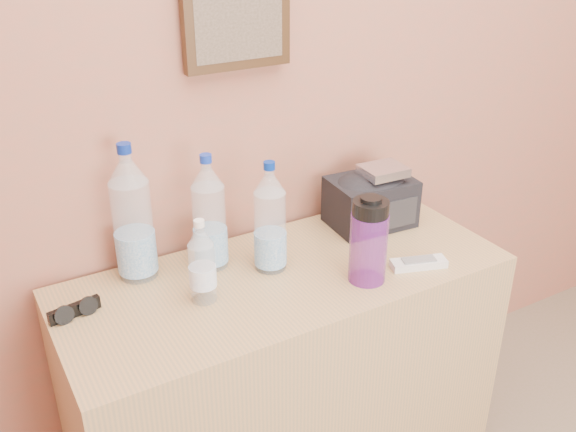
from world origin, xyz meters
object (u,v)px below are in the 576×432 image
object	(u,v)px
nalgene_bottle	(369,240)
toiletry_bag	(371,199)
pet_small	(202,266)
foil_packet	(383,171)
pet_large_c	(209,218)
sunglasses	(74,310)
pet_large_b	(133,220)
pet_large_d	(270,223)
dresser	(286,382)
ac_remote	(419,263)

from	to	relation	value
nalgene_bottle	toiletry_bag	world-z (taller)	nalgene_bottle
pet_small	toiletry_bag	xyz separation A→B (m)	(0.62, 0.13, -0.01)
foil_packet	pet_large_c	bearing A→B (deg)	175.92
sunglasses	pet_large_b	bearing A→B (deg)	18.44
pet_large_d	foil_packet	size ratio (longest dim) A/B	2.44
pet_large_d	foil_packet	xyz separation A→B (m)	(0.42, 0.05, 0.04)
dresser	pet_large_b	world-z (taller)	pet_large_b
nalgene_bottle	foil_packet	distance (m)	0.33
sunglasses	toiletry_bag	distance (m)	0.92
pet_large_b	toiletry_bag	xyz separation A→B (m)	(0.72, -0.06, -0.08)
toiletry_bag	foil_packet	bearing A→B (deg)	-44.10
pet_large_c	dresser	bearing A→B (deg)	-42.31
toiletry_bag	foil_packet	xyz separation A→B (m)	(0.02, -0.02, 0.10)
pet_large_d	pet_large_c	bearing A→B (deg)	145.11
nalgene_bottle	foil_packet	size ratio (longest dim) A/B	1.89
pet_large_d	sunglasses	xyz separation A→B (m)	(-0.52, 0.04, -0.12)
pet_large_c	pet_small	size ratio (longest dim) A/B	1.45
dresser	ac_remote	world-z (taller)	ac_remote
pet_large_d	ac_remote	distance (m)	0.43
pet_small	foil_packet	world-z (taller)	pet_small
pet_large_d	sunglasses	bearing A→B (deg)	175.91
pet_large_d	dresser	bearing A→B (deg)	-66.71
dresser	ac_remote	size ratio (longest dim) A/B	7.92
pet_large_b	pet_small	bearing A→B (deg)	-61.64
sunglasses	foil_packet	size ratio (longest dim) A/B	1.01
nalgene_bottle	pet_large_c	bearing A→B (deg)	139.91
ac_remote	nalgene_bottle	bearing A→B (deg)	-168.54
toiletry_bag	nalgene_bottle	bearing A→B (deg)	-123.35
dresser	sunglasses	xyz separation A→B (m)	(-0.54, 0.08, 0.40)
toiletry_bag	pet_large_d	bearing A→B (deg)	-164.30
pet_large_d	nalgene_bottle	bearing A→B (deg)	-43.30
pet_small	sunglasses	size ratio (longest dim) A/B	1.74
pet_large_b	pet_large_c	bearing A→B (deg)	-14.34
dresser	pet_large_b	size ratio (longest dim) A/B	3.26
pet_large_b	pet_large_c	size ratio (longest dim) A/B	1.15
pet_large_b	pet_small	xyz separation A→B (m)	(0.11, -0.20, -0.07)
dresser	pet_small	xyz separation A→B (m)	(-0.24, -0.01, 0.48)
pet_small	sunglasses	bearing A→B (deg)	163.27
dresser	pet_large_c	xyz separation A→B (m)	(-0.16, 0.14, 0.53)
sunglasses	pet_large_c	bearing A→B (deg)	-1.63
dresser	toiletry_bag	xyz separation A→B (m)	(0.37, 0.13, 0.47)
pet_large_b	pet_small	distance (m)	0.23
ac_remote	toiletry_bag	xyz separation A→B (m)	(0.04, 0.28, 0.07)
sunglasses	ac_remote	bearing A→B (deg)	-25.09
sunglasses	toiletry_bag	xyz separation A→B (m)	(0.92, 0.04, 0.07)
sunglasses	foil_packet	xyz separation A→B (m)	(0.94, 0.02, 0.17)
dresser	foil_packet	distance (m)	0.70
pet_large_c	nalgene_bottle	bearing A→B (deg)	-40.09
dresser	pet_small	world-z (taller)	pet_small
pet_large_d	toiletry_bag	xyz separation A→B (m)	(0.40, 0.08, -0.05)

